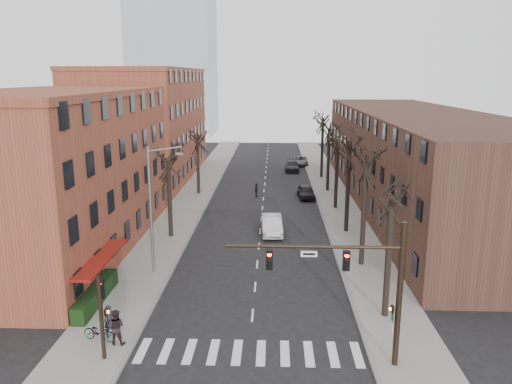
# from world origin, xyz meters

# --- Properties ---
(ground) EXTENTS (160.00, 160.00, 0.00)m
(ground) POSITION_xyz_m (0.00, 0.00, 0.00)
(ground) COLOR black
(ground) RESTS_ON ground
(sidewalk_left) EXTENTS (4.00, 90.00, 0.15)m
(sidewalk_left) POSITION_xyz_m (-8.00, 35.00, 0.07)
(sidewalk_left) COLOR gray
(sidewalk_left) RESTS_ON ground
(sidewalk_right) EXTENTS (4.00, 90.00, 0.15)m
(sidewalk_right) POSITION_xyz_m (8.00, 35.00, 0.07)
(sidewalk_right) COLOR gray
(sidewalk_right) RESTS_ON ground
(building_left_near) EXTENTS (12.00, 26.00, 12.00)m
(building_left_near) POSITION_xyz_m (-16.00, 15.00, 6.00)
(building_left_near) COLOR brown
(building_left_near) RESTS_ON ground
(building_left_far) EXTENTS (12.00, 28.00, 14.00)m
(building_left_far) POSITION_xyz_m (-16.00, 44.00, 7.00)
(building_left_far) COLOR brown
(building_left_far) RESTS_ON ground
(building_right) EXTENTS (12.00, 50.00, 10.00)m
(building_right) POSITION_xyz_m (16.00, 30.00, 5.00)
(building_right) COLOR #492E22
(building_right) RESTS_ON ground
(office_tower) EXTENTS (18.00, 18.00, 60.00)m
(office_tower) POSITION_xyz_m (-22.00, 95.00, 30.00)
(office_tower) COLOR #B2B7BF
(office_tower) RESTS_ON ground
(awning_left) EXTENTS (1.20, 7.00, 0.15)m
(awning_left) POSITION_xyz_m (-9.40, 6.00, 0.00)
(awning_left) COLOR maroon
(awning_left) RESTS_ON ground
(hedge) EXTENTS (0.80, 6.00, 1.00)m
(hedge) POSITION_xyz_m (-9.50, 5.00, 0.65)
(hedge) COLOR black
(hedge) RESTS_ON sidewalk_left
(tree_right_a) EXTENTS (5.20, 5.20, 10.00)m
(tree_right_a) POSITION_xyz_m (7.60, 4.00, 0.00)
(tree_right_a) COLOR black
(tree_right_a) RESTS_ON ground
(tree_right_b) EXTENTS (5.20, 5.20, 10.80)m
(tree_right_b) POSITION_xyz_m (7.60, 12.00, 0.00)
(tree_right_b) COLOR black
(tree_right_b) RESTS_ON ground
(tree_right_c) EXTENTS (5.20, 5.20, 11.60)m
(tree_right_c) POSITION_xyz_m (7.60, 20.00, 0.00)
(tree_right_c) COLOR black
(tree_right_c) RESTS_ON ground
(tree_right_d) EXTENTS (5.20, 5.20, 10.00)m
(tree_right_d) POSITION_xyz_m (7.60, 28.00, 0.00)
(tree_right_d) COLOR black
(tree_right_d) RESTS_ON ground
(tree_right_e) EXTENTS (5.20, 5.20, 10.80)m
(tree_right_e) POSITION_xyz_m (7.60, 36.00, 0.00)
(tree_right_e) COLOR black
(tree_right_e) RESTS_ON ground
(tree_right_f) EXTENTS (5.20, 5.20, 11.60)m
(tree_right_f) POSITION_xyz_m (7.60, 44.00, 0.00)
(tree_right_f) COLOR black
(tree_right_f) RESTS_ON ground
(tree_left_a) EXTENTS (5.20, 5.20, 9.50)m
(tree_left_a) POSITION_xyz_m (-7.60, 18.00, 0.00)
(tree_left_a) COLOR black
(tree_left_a) RESTS_ON ground
(tree_left_b) EXTENTS (5.20, 5.20, 9.50)m
(tree_left_b) POSITION_xyz_m (-7.60, 34.00, 0.00)
(tree_left_b) COLOR black
(tree_left_b) RESTS_ON ground
(signal_mast_arm) EXTENTS (8.14, 0.30, 7.20)m
(signal_mast_arm) POSITION_xyz_m (5.45, -1.00, 4.40)
(signal_mast_arm) COLOR black
(signal_mast_arm) RESTS_ON ground
(signal_pole_left) EXTENTS (0.47, 0.44, 4.40)m
(signal_pole_left) POSITION_xyz_m (-6.99, -0.95, 2.61)
(signal_pole_left) COLOR black
(signal_pole_left) RESTS_ON ground
(streetlight) EXTENTS (2.45, 0.22, 9.03)m
(streetlight) POSITION_xyz_m (-7.03, 10.00, 5.01)
(streetlight) COLOR slate
(streetlight) RESTS_ON ground
(silver_sedan) EXTENTS (2.00, 5.00, 1.62)m
(silver_sedan) POSITION_xyz_m (1.02, 19.42, 0.81)
(silver_sedan) COLOR silver
(silver_sedan) RESTS_ON ground
(parked_car_near) EXTENTS (2.02, 4.39, 1.46)m
(parked_car_near) POSITION_xyz_m (4.80, 32.57, 0.73)
(parked_car_near) COLOR black
(parked_car_near) RESTS_ON ground
(parked_car_mid) EXTENTS (2.15, 5.01, 1.44)m
(parked_car_mid) POSITION_xyz_m (3.80, 49.07, 0.72)
(parked_car_mid) COLOR black
(parked_car_mid) RESTS_ON ground
(parked_car_far) EXTENTS (2.45, 4.93, 1.34)m
(parked_car_far) POSITION_xyz_m (5.30, 53.98, 0.67)
(parked_car_far) COLOR slate
(parked_car_far) RESTS_ON ground
(pedestrian_a) EXTENTS (0.74, 0.67, 1.70)m
(pedestrian_a) POSITION_xyz_m (-7.39, 1.17, 1.00)
(pedestrian_a) COLOR #22232A
(pedestrian_a) RESTS_ON sidewalk_left
(pedestrian_b) EXTENTS (0.93, 0.74, 1.86)m
(pedestrian_b) POSITION_xyz_m (-6.80, 0.36, 1.08)
(pedestrian_b) COLOR black
(pedestrian_b) RESTS_ON sidewalk_left
(pedestrian_crossing) EXTENTS (0.64, 1.00, 1.58)m
(pedestrian_crossing) POSITION_xyz_m (-0.80, 32.96, 0.79)
(pedestrian_crossing) COLOR black
(pedestrian_crossing) RESTS_ON ground
(bicycle) EXTENTS (1.92, 1.07, 0.95)m
(bicycle) POSITION_xyz_m (-7.79, 0.65, 0.63)
(bicycle) COLOR gray
(bicycle) RESTS_ON sidewalk_left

